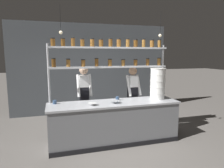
# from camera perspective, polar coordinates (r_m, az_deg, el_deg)

# --- Properties ---
(ground_plane) EXTENTS (40.00, 40.00, 0.00)m
(ground_plane) POSITION_cam_1_polar(r_m,az_deg,el_deg) (4.75, 0.63, -16.09)
(ground_plane) COLOR slate
(back_wall) EXTENTS (5.31, 0.12, 2.98)m
(back_wall) POSITION_cam_1_polar(r_m,az_deg,el_deg) (6.84, -5.64, 4.35)
(back_wall) COLOR #4C5156
(back_wall) RESTS_ON ground_plane
(prep_counter) EXTENTS (2.91, 0.76, 0.92)m
(prep_counter) POSITION_cam_1_polar(r_m,az_deg,el_deg) (4.58, 0.64, -10.86)
(prep_counter) COLOR gray
(prep_counter) RESTS_ON ground_plane
(spice_shelf_unit) EXTENTS (2.79, 0.28, 2.34)m
(spice_shelf_unit) POSITION_cam_1_polar(r_m,az_deg,el_deg) (4.64, -0.52, 7.40)
(spice_shelf_unit) COLOR #B7BABF
(spice_shelf_unit) RESTS_ON ground_plane
(chef_left) EXTENTS (0.36, 0.30, 1.71)m
(chef_left) POSITION_cam_1_polar(r_m,az_deg,el_deg) (5.01, -7.95, -2.99)
(chef_left) COLOR black
(chef_left) RESTS_ON ground_plane
(chef_center) EXTENTS (0.39, 0.31, 1.67)m
(chef_center) POSITION_cam_1_polar(r_m,az_deg,el_deg) (5.17, 5.91, -2.90)
(chef_center) COLOR black
(chef_center) RESTS_ON ground_plane
(container_stack) EXTENTS (0.36, 0.36, 0.73)m
(container_stack) POSITION_cam_1_polar(r_m,az_deg,el_deg) (4.87, 12.91, 0.14)
(container_stack) COLOR white
(container_stack) RESTS_ON prep_counter
(prep_bowl_near_left) EXTENTS (0.21, 0.21, 0.06)m
(prep_bowl_near_left) POSITION_cam_1_polar(r_m,az_deg,el_deg) (4.36, 0.79, -5.14)
(prep_bowl_near_left) COLOR #B2B7BC
(prep_bowl_near_left) RESTS_ON prep_counter
(prep_bowl_center_front) EXTENTS (0.19, 0.19, 0.05)m
(prep_bowl_center_front) POSITION_cam_1_polar(r_m,az_deg,el_deg) (4.20, -5.63, -5.78)
(prep_bowl_center_front) COLOR white
(prep_bowl_center_front) RESTS_ON prep_counter
(serving_cup_front) EXTENTS (0.08, 0.08, 0.09)m
(serving_cup_front) POSITION_cam_1_polar(r_m,az_deg,el_deg) (4.63, 1.54, -4.17)
(serving_cup_front) COLOR #334C70
(serving_cup_front) RESTS_ON prep_counter
(serving_cup_by_board) EXTENTS (0.08, 0.08, 0.08)m
(serving_cup_by_board) POSITION_cam_1_polar(r_m,az_deg,el_deg) (4.47, -16.07, -4.99)
(serving_cup_by_board) COLOR #334C70
(serving_cup_by_board) RESTS_ON prep_counter
(pendant_light_row) EXTENTS (2.26, 0.07, 0.57)m
(pendant_light_row) POSITION_cam_1_polar(r_m,az_deg,el_deg) (4.35, 0.57, 14.37)
(pendant_light_row) COLOR black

